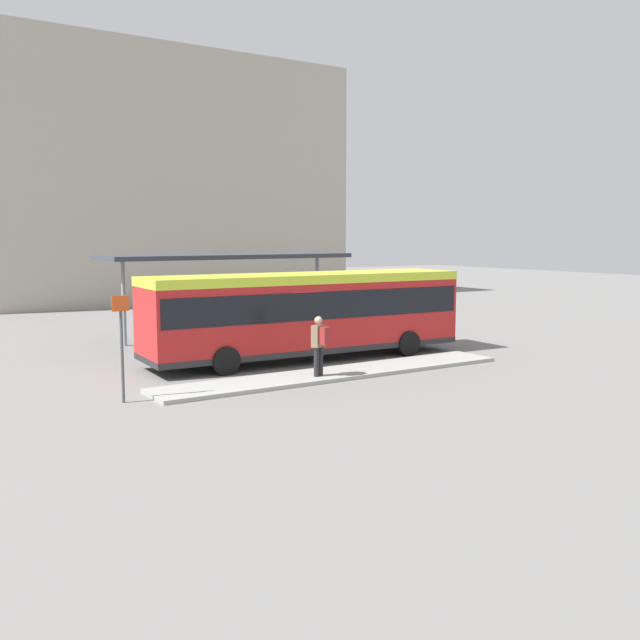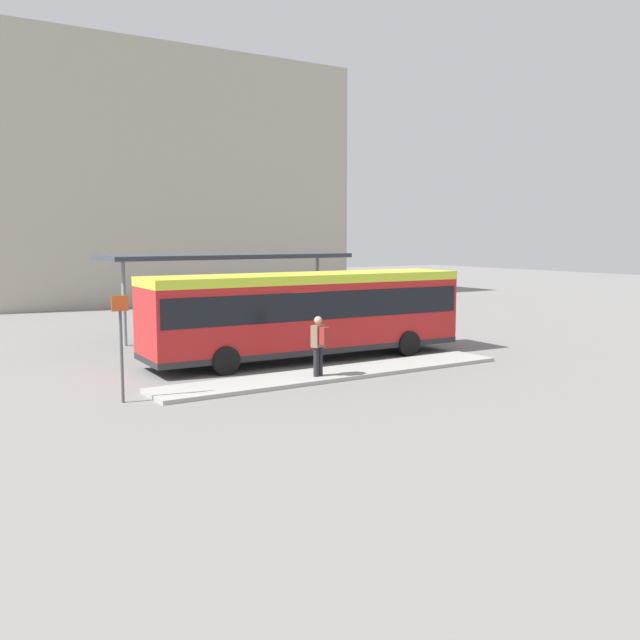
% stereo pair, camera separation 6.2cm
% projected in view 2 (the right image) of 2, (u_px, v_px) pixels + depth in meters
% --- Properties ---
extents(ground_plane, '(120.00, 120.00, 0.00)m').
position_uv_depth(ground_plane, '(306.00, 359.00, 25.08)').
color(ground_plane, slate).
extents(curb_island, '(11.98, 1.80, 0.12)m').
position_uv_depth(curb_island, '(337.00, 373.00, 22.19)').
color(curb_island, '#9E9E99').
rests_on(curb_island, ground_plane).
extents(city_bus, '(11.60, 3.04, 3.02)m').
position_uv_depth(city_bus, '(306.00, 309.00, 24.88)').
color(city_bus, red).
rests_on(city_bus, ground_plane).
extents(pedestrian_waiting, '(0.53, 0.57, 1.81)m').
position_uv_depth(pedestrian_waiting, '(319.00, 342.00, 21.35)').
color(pedestrian_waiting, '#232328').
rests_on(pedestrian_waiting, curb_island).
extents(bicycle_green, '(0.48, 1.54, 0.67)m').
position_uv_depth(bicycle_green, '(436.00, 322.00, 33.29)').
color(bicycle_green, black).
rests_on(bicycle_green, ground_plane).
extents(bicycle_blue, '(0.48, 1.61, 0.70)m').
position_uv_depth(bicycle_blue, '(422.00, 320.00, 33.98)').
color(bicycle_blue, black).
rests_on(bicycle_blue, ground_plane).
extents(bicycle_black, '(0.48, 1.60, 0.69)m').
position_uv_depth(bicycle_black, '(411.00, 318.00, 34.78)').
color(bicycle_black, black).
rests_on(bicycle_black, ground_plane).
extents(station_shelter, '(10.65, 3.20, 3.56)m').
position_uv_depth(station_shelter, '(228.00, 257.00, 30.25)').
color(station_shelter, '#383D47').
rests_on(station_shelter, ground_plane).
extents(potted_planter_near_shelter, '(0.76, 0.76, 1.25)m').
position_uv_depth(potted_planter_near_shelter, '(183.00, 333.00, 26.94)').
color(potted_planter_near_shelter, slate).
rests_on(potted_planter_near_shelter, ground_plane).
extents(potted_planter_far_side, '(0.95, 0.95, 1.33)m').
position_uv_depth(potted_planter_far_side, '(147.00, 335.00, 26.35)').
color(potted_planter_far_side, slate).
rests_on(potted_planter_far_side, ground_plane).
extents(platform_sign, '(0.44, 0.08, 2.80)m').
position_uv_depth(platform_sign, '(121.00, 344.00, 18.39)').
color(platform_sign, '#4C4C51').
rests_on(platform_sign, ground_plane).
extents(station_building, '(24.74, 13.56, 16.14)m').
position_uv_depth(station_building, '(149.00, 183.00, 50.36)').
color(station_building, '#B2A899').
rests_on(station_building, ground_plane).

